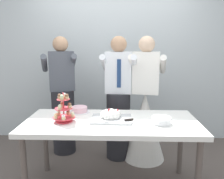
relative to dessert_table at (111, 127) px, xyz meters
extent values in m
cube|color=silver|center=(0.00, 1.46, 0.75)|extent=(5.20, 0.10, 2.90)
cube|color=white|center=(0.00, 0.00, 0.05)|extent=(1.80, 0.80, 0.05)
cylinder|color=#564C47|center=(-0.82, -0.32, -0.34)|extent=(0.06, 0.06, 0.72)
cylinder|color=#564C47|center=(0.82, -0.32, -0.34)|extent=(0.06, 0.06, 0.72)
cylinder|color=#564C47|center=(-0.82, 0.32, -0.34)|extent=(0.06, 0.06, 0.72)
cylinder|color=#564C47|center=(0.82, 0.32, -0.34)|extent=(0.06, 0.06, 0.72)
cylinder|color=#D83F4C|center=(-0.49, -0.05, 0.08)|extent=(0.17, 0.17, 0.01)
cylinder|color=#D83F4C|center=(-0.49, -0.05, 0.23)|extent=(0.01, 0.01, 0.31)
cylinder|color=#D83F4C|center=(-0.49, -0.05, 0.12)|extent=(0.23, 0.23, 0.01)
cylinder|color=#D1B784|center=(-0.40, -0.04, 0.14)|extent=(0.04, 0.04, 0.03)
sphere|color=beige|center=(-0.40, -0.04, 0.16)|extent=(0.04, 0.04, 0.04)
cylinder|color=#D1B784|center=(-0.46, 0.03, 0.14)|extent=(0.04, 0.04, 0.03)
sphere|color=brown|center=(-0.46, 0.03, 0.16)|extent=(0.04, 0.04, 0.04)
cylinder|color=#D1B784|center=(-0.55, 0.01, 0.14)|extent=(0.04, 0.04, 0.03)
sphere|color=beige|center=(-0.55, 0.01, 0.16)|extent=(0.04, 0.04, 0.04)
cylinder|color=#D1B784|center=(-0.55, -0.10, 0.14)|extent=(0.04, 0.04, 0.03)
sphere|color=#D6B27A|center=(-0.55, -0.10, 0.16)|extent=(0.04, 0.04, 0.04)
cylinder|color=#D1B784|center=(-0.47, -0.13, 0.14)|extent=(0.04, 0.04, 0.03)
sphere|color=white|center=(-0.47, -0.13, 0.16)|extent=(0.04, 0.04, 0.04)
cylinder|color=#D83F4C|center=(-0.49, -0.05, 0.21)|extent=(0.18, 0.18, 0.01)
cylinder|color=#D1B784|center=(-0.42, -0.04, 0.23)|extent=(0.04, 0.04, 0.03)
sphere|color=brown|center=(-0.42, -0.04, 0.25)|extent=(0.04, 0.04, 0.04)
cylinder|color=#D1B784|center=(-0.51, 0.01, 0.23)|extent=(0.04, 0.04, 0.03)
sphere|color=brown|center=(-0.51, 0.01, 0.25)|extent=(0.04, 0.04, 0.04)
cylinder|color=#D1B784|center=(-0.51, -0.11, 0.23)|extent=(0.04, 0.04, 0.03)
sphere|color=beige|center=(-0.51, -0.11, 0.25)|extent=(0.04, 0.04, 0.04)
cylinder|color=#D83F4C|center=(-0.49, -0.05, 0.31)|extent=(0.13, 0.13, 0.01)
cylinder|color=#D1B784|center=(-0.45, -0.05, 0.33)|extent=(0.04, 0.04, 0.03)
sphere|color=brown|center=(-0.45, -0.05, 0.35)|extent=(0.04, 0.04, 0.04)
cylinder|color=#D1B784|center=(-0.48, -0.01, 0.33)|extent=(0.04, 0.04, 0.03)
sphere|color=white|center=(-0.48, -0.01, 0.35)|extent=(0.04, 0.04, 0.04)
cylinder|color=#D1B784|center=(-0.52, -0.05, 0.33)|extent=(0.04, 0.04, 0.03)
sphere|color=brown|center=(-0.52, -0.05, 0.35)|extent=(0.04, 0.04, 0.04)
cylinder|color=#D1B784|center=(-0.49, -0.09, 0.33)|extent=(0.04, 0.04, 0.03)
sphere|color=beige|center=(-0.49, -0.09, 0.35)|extent=(0.04, 0.04, 0.04)
cube|color=silver|center=(0.00, 0.01, 0.09)|extent=(0.42, 0.31, 0.02)
sphere|color=white|center=(0.05, 0.01, 0.13)|extent=(0.08, 0.08, 0.08)
sphere|color=white|center=(0.05, 0.06, 0.13)|extent=(0.09, 0.09, 0.09)
sphere|color=white|center=(0.00, 0.08, 0.13)|extent=(0.09, 0.09, 0.09)
sphere|color=white|center=(-0.05, 0.06, 0.13)|extent=(0.09, 0.09, 0.09)
sphere|color=white|center=(-0.07, 0.01, 0.13)|extent=(0.10, 0.10, 0.10)
sphere|color=white|center=(-0.04, -0.03, 0.12)|extent=(0.07, 0.07, 0.07)
sphere|color=white|center=(0.00, -0.03, 0.13)|extent=(0.09, 0.09, 0.09)
sphere|color=white|center=(0.04, -0.02, 0.13)|extent=(0.09, 0.09, 0.09)
sphere|color=white|center=(0.00, 0.01, 0.14)|extent=(0.11, 0.11, 0.11)
sphere|color=#DB474C|center=(-0.02, 0.00, 0.19)|extent=(0.02, 0.02, 0.02)
sphere|color=#DB474C|center=(-0.02, 0.03, 0.19)|extent=(0.02, 0.02, 0.02)
sphere|color=#B21923|center=(-0.03, -0.01, 0.19)|extent=(0.02, 0.02, 0.02)
sphere|color=#DB474C|center=(-0.02, 0.01, 0.18)|extent=(0.02, 0.02, 0.02)
sphere|color=#B21923|center=(0.07, 0.04, 0.18)|extent=(0.02, 0.02, 0.02)
sphere|color=#B21923|center=(0.00, 0.02, 0.18)|extent=(0.02, 0.02, 0.02)
cube|color=silver|center=(0.03, -0.10, 0.10)|extent=(0.23, 0.07, 0.00)
cube|color=black|center=(0.18, -0.07, 0.11)|extent=(0.09, 0.05, 0.02)
cylinder|color=white|center=(0.51, -0.07, 0.08)|extent=(0.20, 0.20, 0.01)
cylinder|color=white|center=(0.50, -0.07, 0.09)|extent=(0.20, 0.20, 0.01)
cylinder|color=white|center=(0.50, -0.07, 0.10)|extent=(0.20, 0.20, 0.01)
cylinder|color=white|center=(0.50, -0.07, 0.11)|extent=(0.20, 0.20, 0.01)
cylinder|color=white|center=(0.50, -0.07, 0.12)|extent=(0.20, 0.20, 0.01)
cylinder|color=white|center=(0.50, -0.08, 0.13)|extent=(0.20, 0.20, 0.01)
cylinder|color=white|center=(-0.38, 0.28, 0.08)|extent=(0.24, 0.24, 0.01)
cylinder|color=#EAB7C6|center=(-0.38, 0.28, 0.11)|extent=(0.18, 0.18, 0.06)
cylinder|color=#232328|center=(0.07, 0.71, -0.24)|extent=(0.32, 0.32, 0.92)
cube|color=white|center=(0.07, 0.71, 0.49)|extent=(0.35, 0.22, 0.54)
sphere|color=tan|center=(0.07, 0.71, 0.85)|extent=(0.21, 0.21, 0.21)
cylinder|color=white|center=(-0.11, 0.72, 0.60)|extent=(0.11, 0.49, 0.28)
cylinder|color=white|center=(0.26, 0.70, 0.60)|extent=(0.11, 0.49, 0.28)
cube|color=navy|center=(0.07, 0.60, 0.49)|extent=(0.05, 0.02, 0.36)
cone|color=white|center=(0.42, 0.69, -0.24)|extent=(0.56, 0.56, 0.92)
cube|color=white|center=(0.42, 0.69, 0.49)|extent=(0.37, 0.26, 0.54)
sphere|color=beige|center=(0.42, 0.69, 0.85)|extent=(0.21, 0.21, 0.21)
cylinder|color=white|center=(0.26, 0.72, 0.60)|extent=(0.16, 0.49, 0.28)
cylinder|color=white|center=(0.63, 0.65, 0.60)|extent=(0.16, 0.49, 0.28)
cylinder|color=#232328|center=(-0.72, 0.85, -0.24)|extent=(0.32, 0.32, 0.92)
cube|color=#4C515B|center=(-0.72, 0.85, 0.49)|extent=(0.38, 0.29, 0.54)
sphere|color=tan|center=(-0.72, 0.85, 0.85)|extent=(0.21, 0.21, 0.21)
cylinder|color=#4C515B|center=(-0.94, 0.79, 0.60)|extent=(0.21, 0.49, 0.28)
cylinder|color=#4C515B|center=(-0.57, 0.90, 0.60)|extent=(0.21, 0.49, 0.28)
cube|color=maroon|center=(-0.75, 0.75, 0.49)|extent=(0.05, 0.03, 0.36)
camera|label=1|loc=(0.08, -2.29, 0.86)|focal=36.95mm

